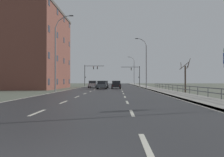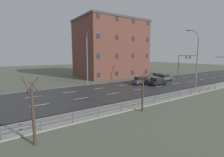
{
  "view_description": "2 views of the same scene",
  "coord_description": "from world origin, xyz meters",
  "views": [
    {
      "loc": [
        1.65,
        -3.55,
        1.61
      ],
      "look_at": [
        0.33,
        47.32,
        2.08
      ],
      "focal_mm": 35.91,
      "sensor_mm": 36.0,
      "label": 1
    },
    {
      "loc": [
        23.08,
        14.89,
        6.02
      ],
      "look_at": [
        0.0,
        30.35,
        2.01
      ],
      "focal_mm": 26.15,
      "sensor_mm": 36.0,
      "label": 2
    }
  ],
  "objects": [
    {
      "name": "ground_plane",
      "position": [
        0.0,
        48.0,
        -0.06
      ],
      "size": [
        160.0,
        160.0,
        0.12
      ],
      "color": "#5B6051"
    },
    {
      "name": "road_asphalt_strip",
      "position": [
        0.0,
        60.0,
        0.01
      ],
      "size": [
        14.0,
        120.0,
        0.03
      ],
      "color": "#303033",
      "rests_on": "ground"
    },
    {
      "name": "guardrail",
      "position": [
        9.85,
        26.14,
        0.71
      ],
      "size": [
        0.07,
        39.26,
        1.0
      ],
      "color": "#515459",
      "rests_on": "ground"
    },
    {
      "name": "street_lamp_midground",
      "position": [
        7.45,
        43.19,
        5.14
      ],
      "size": [
        2.4,
        0.24,
        10.49
      ],
      "color": "slate",
      "rests_on": "ground"
    },
    {
      "name": "street_lamp_left_bank",
      "position": [
        -7.42,
        29.31,
        5.52
      ],
      "size": [
        2.77,
        0.24,
        11.32
      ],
      "color": "slate",
      "rests_on": "ground"
    },
    {
      "name": "traffic_signal_left",
      "position": [
        -6.48,
        60.81,
        4.22
      ],
      "size": [
        5.7,
        0.36,
        6.09
      ],
      "color": "#38383A",
      "rests_on": "ground"
    },
    {
      "name": "car_near_right",
      "position": [
        1.31,
        40.42,
        0.8
      ],
      "size": [
        1.94,
        4.16,
        1.57
      ],
      "rotation": [
        0.0,
        0.0,
        0.03
      ],
      "color": "black",
      "rests_on": "ground"
    },
    {
      "name": "car_near_left",
      "position": [
        -1.34,
        38.54,
        0.8
      ],
      "size": [
        1.87,
        4.12,
        1.57
      ],
      "rotation": [
        0.0,
        0.0,
        0.01
      ],
      "color": "#474C51",
      "rests_on": "ground"
    },
    {
      "name": "car_distant",
      "position": [
        -3.96,
        46.9,
        0.8
      ],
      "size": [
        1.93,
        4.15,
        1.57
      ],
      "rotation": [
        0.0,
        0.0,
        -0.03
      ],
      "color": "#B7B7BC",
      "rests_on": "ground"
    },
    {
      "name": "car_mid_centre",
      "position": [
        -1.36,
        45.96,
        0.8
      ],
      "size": [
        1.95,
        4.16,
        1.57
      ],
      "rotation": [
        0.0,
        0.0,
        0.04
      ],
      "color": "#474C51",
      "rests_on": "ground"
    },
    {
      "name": "brick_building",
      "position": [
        -16.48,
        40.89,
        7.85
      ],
      "size": [
        13.71,
        18.26,
        15.67
      ],
      "color": "brown",
      "rests_on": "ground"
    },
    {
      "name": "bare_tree_near",
      "position": [
        11.66,
        16.28,
        2.15
      ],
      "size": [
        1.08,
        1.09,
        4.73
      ],
      "color": "#423328",
      "rests_on": "ground"
    },
    {
      "name": "bare_tree_mid",
      "position": [
        10.83,
        27.08,
        2.13
      ],
      "size": [
        1.35,
        1.19,
        4.59
      ],
      "color": "#423328",
      "rests_on": "ground"
    }
  ]
}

